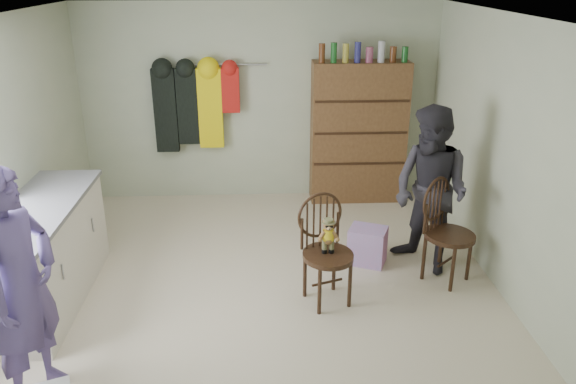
{
  "coord_description": "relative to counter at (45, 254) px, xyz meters",
  "views": [
    {
      "loc": [
        0.02,
        -4.57,
        2.88
      ],
      "look_at": [
        0.25,
        0.2,
        0.95
      ],
      "focal_mm": 35.0,
      "sensor_mm": 36.0,
      "label": 1
    }
  ],
  "objects": [
    {
      "name": "ground_plane",
      "position": [
        1.95,
        0.0,
        -0.47
      ],
      "size": [
        5.0,
        5.0,
        0.0
      ],
      "primitive_type": "plane",
      "color": "beige",
      "rests_on": "ground"
    },
    {
      "name": "room_walls",
      "position": [
        1.95,
        0.53,
        1.11
      ],
      "size": [
        5.0,
        5.0,
        5.0
      ],
      "color": "beige",
      "rests_on": "ground"
    },
    {
      "name": "counter",
      "position": [
        0.0,
        0.0,
        0.0
      ],
      "size": [
        0.64,
        1.86,
        0.94
      ],
      "color": "silver",
      "rests_on": "ground"
    },
    {
      "name": "chair_front",
      "position": [
        2.52,
        -0.11,
        0.09
      ],
      "size": [
        0.58,
        0.58,
        1.02
      ],
      "rotation": [
        0.0,
        0.0,
        0.35
      ],
      "color": "#341F12",
      "rests_on": "ground"
    },
    {
      "name": "chair_far",
      "position": [
        3.71,
        0.22,
        0.08
      ],
      "size": [
        0.65,
        0.65,
        1.03
      ],
      "rotation": [
        0.0,
        0.0,
        0.73
      ],
      "color": "#341F12",
      "rests_on": "ground"
    },
    {
      "name": "striped_bag",
      "position": [
        3.04,
        0.55,
        -0.28
      ],
      "size": [
        0.45,
        0.41,
        0.39
      ],
      "primitive_type": "cube",
      "rotation": [
        0.0,
        0.0,
        -0.4
      ],
      "color": "pink",
      "rests_on": "ground"
    },
    {
      "name": "person_left",
      "position": [
        0.34,
        -1.25,
        0.4
      ],
      "size": [
        0.57,
        0.72,
        1.75
      ],
      "primitive_type": "imported",
      "rotation": [
        0.0,
        0.0,
        1.31
      ],
      "color": "#53437C",
      "rests_on": "ground"
    },
    {
      "name": "person_right",
      "position": [
        3.6,
        0.44,
        0.37
      ],
      "size": [
        0.99,
        1.03,
        1.68
      ],
      "primitive_type": "imported",
      "rotation": [
        0.0,
        0.0,
        -0.96
      ],
      "color": "#2D2B33",
      "rests_on": "ground"
    },
    {
      "name": "dresser",
      "position": [
        3.2,
        2.3,
        0.44
      ],
      "size": [
        1.2,
        0.39,
        2.05
      ],
      "color": "brown",
      "rests_on": "ground"
    },
    {
      "name": "coat_rack",
      "position": [
        1.12,
        2.38,
        0.78
      ],
      "size": [
        1.42,
        0.12,
        1.09
      ],
      "color": "#99999E",
      "rests_on": "ground"
    }
  ]
}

